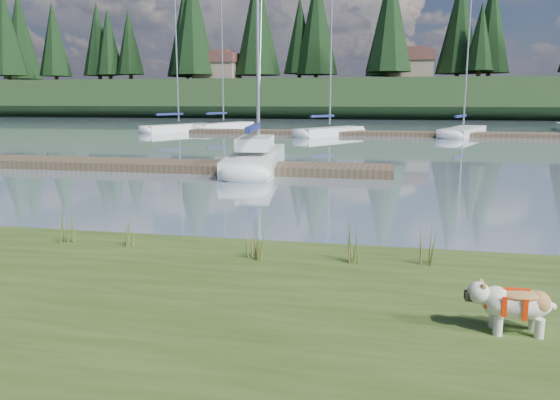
# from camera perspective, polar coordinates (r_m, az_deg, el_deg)

# --- Properties ---
(ground) EXTENTS (200.00, 200.00, 0.00)m
(ground) POSITION_cam_1_polar(r_m,az_deg,el_deg) (40.02, 6.05, 6.77)
(ground) COLOR #7F94A5
(ground) RESTS_ON ground
(ridge) EXTENTS (200.00, 20.00, 5.00)m
(ridge) POSITION_cam_1_polar(r_m,az_deg,el_deg) (82.84, 9.08, 10.34)
(ridge) COLOR black
(ridge) RESTS_ON ground
(bulldog) EXTENTS (0.82, 0.38, 0.49)m
(bulldog) POSITION_cam_1_polar(r_m,az_deg,el_deg) (5.78, 23.33, -9.77)
(bulldog) COLOR silver
(bulldog) RESTS_ON bank
(sailboat_main) EXTENTS (2.93, 8.85, 12.52)m
(sailboat_main) POSITION_cam_1_polar(r_m,az_deg,el_deg) (21.70, -2.28, 4.82)
(sailboat_main) COLOR white
(sailboat_main) RESTS_ON ground
(dock_near) EXTENTS (16.00, 2.00, 0.30)m
(dock_near) POSITION_cam_1_polar(r_m,az_deg,el_deg) (20.49, -11.18, 3.53)
(dock_near) COLOR #4C3D2C
(dock_near) RESTS_ON ground
(dock_far) EXTENTS (26.00, 2.20, 0.30)m
(dock_far) POSITION_cam_1_polar(r_m,az_deg,el_deg) (39.86, 8.94, 6.91)
(dock_far) COLOR #4C3D2C
(dock_far) RESTS_ON ground
(sailboat_bg_0) EXTENTS (4.76, 7.50, 11.11)m
(sailboat_bg_0) POSITION_cam_1_polar(r_m,az_deg,el_deg) (45.18, -9.87, 7.51)
(sailboat_bg_0) COLOR white
(sailboat_bg_0) RESTS_ON ground
(sailboat_bg_1) EXTENTS (4.13, 7.65, 11.40)m
(sailboat_bg_1) POSITION_cam_1_polar(r_m,az_deg,el_deg) (47.48, -5.41, 7.76)
(sailboat_bg_1) COLOR white
(sailboat_bg_1) RESTS_ON ground
(sailboat_bg_2) EXTENTS (4.96, 7.00, 11.03)m
(sailboat_bg_2) POSITION_cam_1_polar(r_m,az_deg,el_deg) (39.74, 5.77, 7.23)
(sailboat_bg_2) COLOR white
(sailboat_bg_2) RESTS_ON ground
(sailboat_bg_3) EXTENTS (4.50, 9.04, 13.03)m
(sailboat_bg_3) POSITION_cam_1_polar(r_m,az_deg,el_deg) (42.15, 18.80, 6.90)
(sailboat_bg_3) COLOR white
(sailboat_bg_3) RESTS_ON ground
(weed_0) EXTENTS (0.17, 0.14, 0.53)m
(weed_0) POSITION_cam_1_polar(r_m,az_deg,el_deg) (8.67, -15.22, -3.19)
(weed_0) COLOR #475B23
(weed_0) RESTS_ON bank
(weed_1) EXTENTS (0.17, 0.14, 0.46)m
(weed_1) POSITION_cam_1_polar(r_m,az_deg,el_deg) (7.81, -2.75, -4.55)
(weed_1) COLOR #475B23
(weed_1) RESTS_ON bank
(weed_2) EXTENTS (0.17, 0.14, 0.66)m
(weed_2) POSITION_cam_1_polar(r_m,az_deg,el_deg) (7.58, 7.57, -4.46)
(weed_2) COLOR #475B23
(weed_2) RESTS_ON bank
(weed_3) EXTENTS (0.17, 0.14, 0.65)m
(weed_3) POSITION_cam_1_polar(r_m,az_deg,el_deg) (9.18, -21.34, -2.49)
(weed_3) COLOR #475B23
(weed_3) RESTS_ON bank
(weed_4) EXTENTS (0.17, 0.14, 0.48)m
(weed_4) POSITION_cam_1_polar(r_m,az_deg,el_deg) (7.69, -1.99, -4.74)
(weed_4) COLOR #475B23
(weed_4) RESTS_ON bank
(weed_5) EXTENTS (0.17, 0.14, 0.62)m
(weed_5) POSITION_cam_1_polar(r_m,az_deg,el_deg) (7.72, 15.18, -4.58)
(weed_5) COLOR #475B23
(weed_5) RESTS_ON bank
(mud_lip) EXTENTS (60.00, 0.50, 0.14)m
(mud_lip) POSITION_cam_1_polar(r_m,az_deg,el_deg) (9.37, -13.53, -5.27)
(mud_lip) COLOR #33281C
(mud_lip) RESTS_ON ground
(conifer_0) EXTENTS (5.72, 5.72, 14.15)m
(conifer_0) POSITION_cam_1_polar(r_m,az_deg,el_deg) (97.27, -26.75, 15.38)
(conifer_0) COLOR #382619
(conifer_0) RESTS_ON ridge
(conifer_1) EXTENTS (4.40, 4.40, 11.30)m
(conifer_1) POSITION_cam_1_polar(r_m,az_deg,el_deg) (92.32, -17.48, 15.47)
(conifer_1) COLOR #382619
(conifer_1) RESTS_ON ridge
(conifer_2) EXTENTS (6.60, 6.60, 16.05)m
(conifer_2) POSITION_cam_1_polar(r_m,az_deg,el_deg) (83.67, -9.13, 17.93)
(conifer_2) COLOR #382619
(conifer_2) RESTS_ON ridge
(conifer_3) EXTENTS (4.84, 4.84, 12.25)m
(conifer_3) POSITION_cam_1_polar(r_m,az_deg,el_deg) (83.42, 2.06, 16.82)
(conifer_3) COLOR #382619
(conifer_3) RESTS_ON ridge
(conifer_4) EXTENTS (6.16, 6.16, 15.10)m
(conifer_4) POSITION_cam_1_polar(r_m,az_deg,el_deg) (76.48, 11.42, 18.23)
(conifer_4) COLOR #382619
(conifer_4) RESTS_ON ridge
(conifer_5) EXTENTS (3.96, 3.96, 10.35)m
(conifer_5) POSITION_cam_1_polar(r_m,az_deg,el_deg) (80.93, 20.24, 15.75)
(conifer_5) COLOR #382619
(conifer_5) RESTS_ON ridge
(house_0) EXTENTS (6.30, 5.30, 4.65)m
(house_0) POSITION_cam_1_polar(r_m,az_deg,el_deg) (83.98, -6.54, 13.69)
(house_0) COLOR gray
(house_0) RESTS_ON ridge
(house_1) EXTENTS (6.30, 5.30, 4.65)m
(house_1) POSITION_cam_1_polar(r_m,az_deg,el_deg) (80.91, 13.48, 13.60)
(house_1) COLOR gray
(house_1) RESTS_ON ridge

